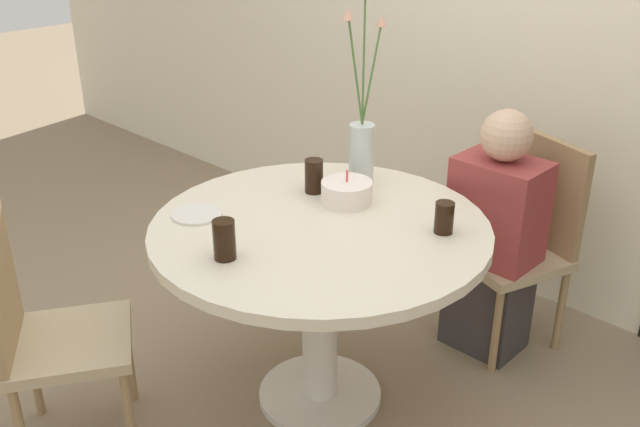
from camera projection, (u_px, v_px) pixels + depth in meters
name	position (u px, v px, depth m)	size (l,w,h in m)	color
ground_plane	(320.00, 397.00, 2.77)	(16.00, 16.00, 0.00)	#89755B
wall_back	(528.00, 13.00, 3.06)	(8.00, 0.05, 2.60)	beige
dining_table	(320.00, 260.00, 2.51)	(1.18, 1.18, 0.75)	beige
chair_left_flank	(525.00, 234.00, 2.94)	(0.51, 0.51, 0.89)	tan
chair_right_flank	(41.00, 324.00, 2.35)	(0.55, 0.55, 0.89)	tan
birthday_cake	(347.00, 192.00, 2.59)	(0.19, 0.19, 0.13)	white
flower_vase	(362.00, 139.00, 2.71)	(0.11, 0.25, 0.75)	silver
side_plate	(197.00, 214.00, 2.51)	(0.18, 0.18, 0.01)	silver
drink_glass_0	(444.00, 218.00, 2.37)	(0.06, 0.06, 0.11)	black
drink_glass_1	(224.00, 240.00, 2.20)	(0.07, 0.07, 0.13)	black
drink_glass_2	(314.00, 176.00, 2.67)	(0.07, 0.07, 0.13)	black
person_guest	(494.00, 243.00, 2.88)	(0.34, 0.24, 1.05)	#383333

